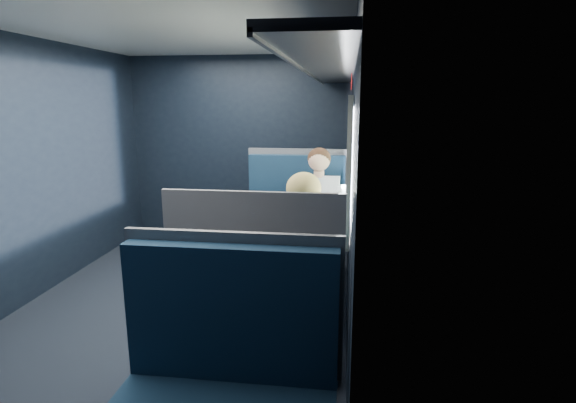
# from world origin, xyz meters

# --- Properties ---
(ground) EXTENTS (2.80, 4.20, 0.01)m
(ground) POSITION_xyz_m (0.00, 0.00, -0.01)
(ground) COLOR black
(room_shell) EXTENTS (3.00, 4.40, 2.40)m
(room_shell) POSITION_xyz_m (0.02, 0.00, 1.48)
(room_shell) COLOR black
(room_shell) RESTS_ON ground
(table) EXTENTS (0.62, 1.00, 0.74)m
(table) POSITION_xyz_m (1.03, 0.00, 0.66)
(table) COLOR #54565E
(table) RESTS_ON ground
(seat_bay_near) EXTENTS (1.04, 0.62, 1.26)m
(seat_bay_near) POSITION_xyz_m (0.84, 0.87, 0.42)
(seat_bay_near) COLOR #0C1F35
(seat_bay_near) RESTS_ON ground
(seat_bay_far) EXTENTS (1.04, 0.62, 1.26)m
(seat_bay_far) POSITION_xyz_m (0.85, -0.87, 0.41)
(seat_bay_far) COLOR #0C1F35
(seat_bay_far) RESTS_ON ground
(seat_row_front) EXTENTS (1.04, 0.51, 1.16)m
(seat_row_front) POSITION_xyz_m (0.85, 1.80, 0.41)
(seat_row_front) COLOR #0C1F35
(seat_row_front) RESTS_ON ground
(man) EXTENTS (0.53, 0.56, 1.32)m
(man) POSITION_xyz_m (1.10, 0.70, 0.72)
(man) COLOR black
(man) RESTS_ON ground
(woman) EXTENTS (0.53, 0.56, 1.32)m
(woman) POSITION_xyz_m (1.10, -0.71, 0.73)
(woman) COLOR black
(woman) RESTS_ON ground
(papers) EXTENTS (0.71, 0.90, 0.01)m
(papers) POSITION_xyz_m (1.08, -0.10, 0.74)
(papers) COLOR white
(papers) RESTS_ON table
(laptop) EXTENTS (0.35, 0.40, 0.25)m
(laptop) POSITION_xyz_m (1.22, 0.09, 0.81)
(laptop) COLOR silver
(laptop) RESTS_ON table
(bottle_small) EXTENTS (0.06, 0.06, 0.21)m
(bottle_small) POSITION_xyz_m (1.30, 0.27, 0.83)
(bottle_small) COLOR silver
(bottle_small) RESTS_ON table
(cup) EXTENTS (0.06, 0.06, 0.08)m
(cup) POSITION_xyz_m (1.31, 0.44, 0.78)
(cup) COLOR white
(cup) RESTS_ON table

